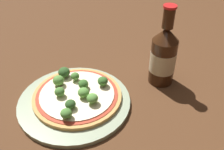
% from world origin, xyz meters
% --- Properties ---
extents(ground_plane, '(3.00, 3.00, 0.00)m').
position_xyz_m(ground_plane, '(0.00, 0.00, 0.00)').
color(ground_plane, '#4C2D19').
extents(plate, '(0.29, 0.29, 0.01)m').
position_xyz_m(plate, '(-0.01, -0.00, 0.01)').
color(plate, '#93A384').
rests_on(plate, ground_plane).
extents(pizza, '(0.23, 0.23, 0.01)m').
position_xyz_m(pizza, '(-0.00, 0.00, 0.02)').
color(pizza, tan).
rests_on(pizza, plate).
extents(broccoli_floret_0, '(0.03, 0.03, 0.03)m').
position_xyz_m(broccoli_floret_0, '(0.06, -0.04, 0.04)').
color(broccoli_floret_0, '#7A9E5B').
rests_on(broccoli_floret_0, pizza).
extents(broccoli_floret_1, '(0.03, 0.03, 0.02)m').
position_xyz_m(broccoli_floret_1, '(-0.05, -0.02, 0.04)').
color(broccoli_floret_1, '#7A9E5B').
rests_on(broccoli_floret_1, pizza).
extents(broccoli_floret_2, '(0.03, 0.03, 0.03)m').
position_xyz_m(broccoli_floret_2, '(-0.01, -0.06, 0.04)').
color(broccoli_floret_2, '#7A9E5B').
rests_on(broccoli_floret_2, pizza).
extents(broccoli_floret_3, '(0.03, 0.03, 0.03)m').
position_xyz_m(broccoli_floret_3, '(0.03, -0.00, 0.04)').
color(broccoli_floret_3, '#7A9E5B').
rests_on(broccoli_floret_3, pizza).
extents(broccoli_floret_4, '(0.03, 0.03, 0.03)m').
position_xyz_m(broccoli_floret_4, '(-0.00, 0.06, 0.04)').
color(broccoli_floret_4, '#7A9E5B').
rests_on(broccoli_floret_4, pizza).
extents(broccoli_floret_5, '(0.03, 0.03, 0.03)m').
position_xyz_m(broccoli_floret_5, '(0.00, -0.02, 0.04)').
color(broccoli_floret_5, '#7A9E5B').
rests_on(broccoli_floret_5, pizza).
extents(broccoli_floret_6, '(0.03, 0.03, 0.03)m').
position_xyz_m(broccoli_floret_6, '(0.04, 0.08, 0.04)').
color(broccoli_floret_6, '#7A9E5B').
rests_on(broccoli_floret_6, pizza).
extents(broccoli_floret_7, '(0.03, 0.03, 0.03)m').
position_xyz_m(broccoli_floret_7, '(-0.03, 0.03, 0.04)').
color(broccoli_floret_7, '#7A9E5B').
rests_on(broccoli_floret_7, pizza).
extents(broccoli_floret_8, '(0.02, 0.02, 0.02)m').
position_xyz_m(broccoli_floret_8, '(0.04, 0.04, 0.04)').
color(broccoli_floret_8, '#7A9E5B').
rests_on(broccoli_floret_8, pizza).
extents(broccoli_floret_9, '(0.03, 0.03, 0.02)m').
position_xyz_m(broccoli_floret_9, '(-0.08, -0.04, 0.04)').
color(broccoli_floret_9, '#7A9E5B').
rests_on(broccoli_floret_9, pizza).
extents(beer_bottle, '(0.07, 0.07, 0.23)m').
position_xyz_m(beer_bottle, '(0.20, -0.14, 0.09)').
color(beer_bottle, '#381E0F').
rests_on(beer_bottle, ground_plane).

